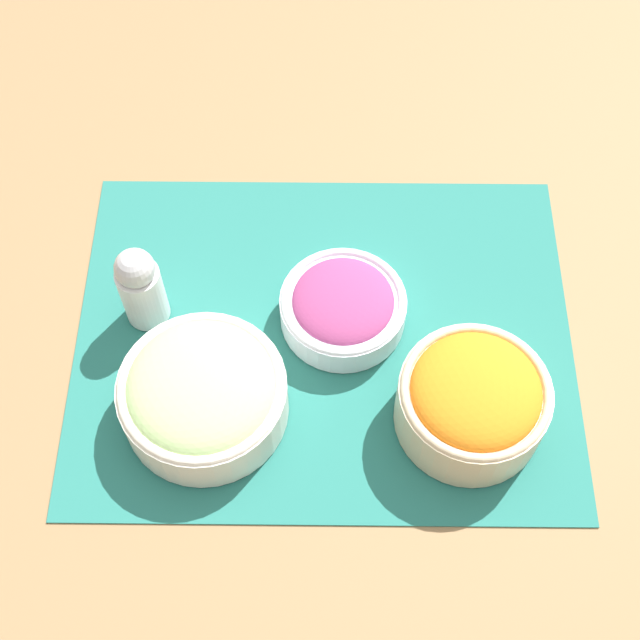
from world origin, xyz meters
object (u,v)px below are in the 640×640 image
at_px(carrot_bowl, 469,400).
at_px(pepper_shaker, 137,286).
at_px(cucumber_bowl, 199,393).
at_px(onion_bowl, 339,306).

xyz_separation_m(carrot_bowl, pepper_shaker, (0.33, -0.12, 0.01)).
relative_size(cucumber_bowl, pepper_shaker, 1.55).
height_order(carrot_bowl, pepper_shaker, pepper_shaker).
xyz_separation_m(cucumber_bowl, carrot_bowl, (-0.26, 0.01, 0.01)).
distance_m(cucumber_bowl, carrot_bowl, 0.26).
bearing_deg(pepper_shaker, onion_bowl, 178.63).
distance_m(onion_bowl, pepper_shaker, 0.21).
distance_m(onion_bowl, cucumber_bowl, 0.17).
bearing_deg(onion_bowl, carrot_bowl, 137.20).
relative_size(onion_bowl, carrot_bowl, 0.90).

